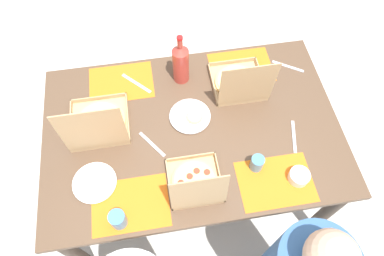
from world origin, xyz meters
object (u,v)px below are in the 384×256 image
at_px(pizza_box_edge_far, 195,183).
at_px(plate_near_left, 190,117).
at_px(cup_spare, 118,219).
at_px(pizza_box_corner_right, 99,124).
at_px(soda_bottle, 181,63).
at_px(condiment_bowl, 299,176).
at_px(pizza_box_center, 239,82).
at_px(cup_clear_right, 257,163).
at_px(plate_near_right, 95,183).

height_order(pizza_box_edge_far, plate_near_left, pizza_box_edge_far).
xyz_separation_m(pizza_box_edge_far, cup_spare, (0.37, 0.11, 0.00)).
relative_size(plate_near_left, cup_spare, 2.37).
relative_size(pizza_box_corner_right, cup_spare, 3.67).
xyz_separation_m(soda_bottle, cup_spare, (0.40, 0.77, -0.09)).
xyz_separation_m(pizza_box_edge_far, condiment_bowl, (-0.50, 0.04, -0.02)).
bearing_deg(plate_near_left, cup_spare, 51.05).
bearing_deg(plate_near_left, condiment_bowl, 137.05).
bearing_deg(cup_spare, pizza_box_center, -137.20).
bearing_deg(condiment_bowl, pizza_box_center, -74.49).
distance_m(soda_bottle, cup_clear_right, 0.67).
relative_size(pizza_box_corner_right, plate_near_left, 1.55).
height_order(pizza_box_center, cup_spare, pizza_box_center).
xyz_separation_m(pizza_box_edge_far, soda_bottle, (-0.03, -0.66, 0.09)).
height_order(plate_near_right, cup_spare, cup_spare).
xyz_separation_m(pizza_box_center, plate_near_left, (0.30, 0.15, -0.04)).
height_order(pizza_box_center, pizza_box_edge_far, pizza_box_center).
height_order(plate_near_right, cup_clear_right, cup_clear_right).
bearing_deg(plate_near_left, pizza_box_corner_right, -0.87).
relative_size(pizza_box_edge_far, soda_bottle, 0.89).
bearing_deg(pizza_box_center, pizza_box_corner_right, 10.49).
xyz_separation_m(pizza_box_corner_right, cup_clear_right, (-0.75, 0.34, -0.01)).
height_order(cup_clear_right, cup_spare, cup_spare).
distance_m(pizza_box_center, pizza_box_corner_right, 0.79).
bearing_deg(condiment_bowl, pizza_box_corner_right, -24.94).
relative_size(cup_clear_right, condiment_bowl, 0.87).
distance_m(plate_near_right, cup_clear_right, 0.79).
distance_m(plate_near_left, cup_spare, 0.65).
relative_size(soda_bottle, condiment_bowl, 3.27).
xyz_separation_m(pizza_box_center, plate_near_right, (0.81, 0.45, -0.04)).
bearing_deg(pizza_box_center, cup_spare, 42.80).
xyz_separation_m(pizza_box_corner_right, plate_near_right, (0.04, 0.30, -0.04)).
distance_m(plate_near_left, soda_bottle, 0.30).
xyz_separation_m(pizza_box_edge_far, plate_near_right, (0.47, -0.09, -0.04)).
relative_size(cup_spare, condiment_bowl, 0.94).
xyz_separation_m(pizza_box_corner_right, condiment_bowl, (-0.94, 0.43, -0.03)).
bearing_deg(cup_spare, soda_bottle, -117.18).
distance_m(pizza_box_center, cup_clear_right, 0.49).
xyz_separation_m(pizza_box_center, cup_spare, (0.70, 0.65, -0.00)).
height_order(plate_near_left, soda_bottle, soda_bottle).
xyz_separation_m(pizza_box_center, condiment_bowl, (-0.16, 0.58, -0.02)).
bearing_deg(pizza_box_corner_right, soda_bottle, -150.51).
relative_size(plate_near_right, condiment_bowl, 2.13).
distance_m(soda_bottle, cup_spare, 0.87).
xyz_separation_m(plate_near_left, soda_bottle, (0.01, -0.27, 0.12)).
relative_size(pizza_box_edge_far, plate_near_right, 1.36).
distance_m(pizza_box_center, pizza_box_edge_far, 0.64).
height_order(plate_near_right, soda_bottle, soda_bottle).
bearing_deg(pizza_box_center, condiment_bowl, 105.51).
distance_m(plate_near_right, soda_bottle, 0.77).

